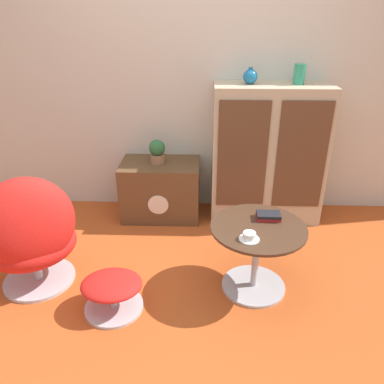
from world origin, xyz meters
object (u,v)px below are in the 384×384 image
(tv_console, at_px, (161,189))
(coffee_table, at_px, (256,250))
(vase_inner_left, at_px, (299,74))
(potted_plant, at_px, (157,151))
(sideboard, at_px, (267,154))
(vase_leftmost, at_px, (250,76))
(egg_chair, at_px, (30,236))
(ottoman, at_px, (112,289))
(book_stack, at_px, (268,216))
(teacup, at_px, (249,237))

(tv_console, relative_size, coffee_table, 1.12)
(vase_inner_left, bearing_deg, tv_console, -178.79)
(tv_console, bearing_deg, vase_inner_left, 1.21)
(tv_console, relative_size, potted_plant, 3.28)
(sideboard, relative_size, vase_inner_left, 7.56)
(vase_leftmost, bearing_deg, coffee_table, -90.20)
(potted_plant, bearing_deg, tv_console, -1.40)
(sideboard, xyz_separation_m, tv_console, (-0.93, -0.02, -0.34))
(sideboard, distance_m, vase_leftmost, 0.68)
(egg_chair, height_order, ottoman, egg_chair)
(tv_console, xyz_separation_m, ottoman, (-0.17, -1.23, -0.10))
(sideboard, height_order, tv_console, sideboard)
(vase_leftmost, height_order, book_stack, vase_leftmost)
(ottoman, height_order, coffee_table, coffee_table)
(vase_leftmost, relative_size, potted_plant, 0.62)
(teacup, bearing_deg, book_stack, 59.06)
(egg_chair, relative_size, vase_leftmost, 6.46)
(coffee_table, height_order, vase_leftmost, vase_leftmost)
(vase_leftmost, height_order, teacup, vase_leftmost)
(vase_inner_left, xyz_separation_m, potted_plant, (-1.14, -0.02, -0.64))
(sideboard, bearing_deg, vase_inner_left, 1.17)
(sideboard, distance_m, egg_chair, 1.97)
(egg_chair, relative_size, ottoman, 2.19)
(egg_chair, relative_size, potted_plant, 3.98)
(tv_console, relative_size, teacup, 5.54)
(sideboard, distance_m, teacup, 1.20)
(vase_leftmost, distance_m, vase_inner_left, 0.38)
(tv_console, distance_m, potted_plant, 0.36)
(coffee_table, bearing_deg, tv_console, 126.49)
(sideboard, xyz_separation_m, teacup, (-0.27, -1.17, -0.09))
(egg_chair, relative_size, vase_inner_left, 5.34)
(tv_console, bearing_deg, egg_chair, -125.53)
(egg_chair, xyz_separation_m, book_stack, (1.54, 0.13, 0.10))
(ottoman, xyz_separation_m, vase_leftmost, (0.91, 1.25, 1.09))
(vase_inner_left, bearing_deg, sideboard, -178.83)
(potted_plant, bearing_deg, coffee_table, -52.85)
(potted_plant, bearing_deg, vase_leftmost, 1.76)
(vase_inner_left, distance_m, potted_plant, 1.31)
(vase_leftmost, relative_size, vase_inner_left, 0.83)
(book_stack, bearing_deg, coffee_table, -126.97)
(tv_console, xyz_separation_m, book_stack, (0.81, -0.90, 0.25))
(ottoman, bearing_deg, vase_inner_left, 44.06)
(teacup, bearing_deg, coffee_table, 63.50)
(egg_chair, distance_m, potted_plant, 1.27)
(vase_inner_left, bearing_deg, coffee_table, -110.72)
(potted_plant, relative_size, book_stack, 1.36)
(vase_inner_left, height_order, book_stack, vase_inner_left)
(vase_leftmost, relative_size, teacup, 1.04)
(sideboard, relative_size, potted_plant, 5.63)
(egg_chair, distance_m, vase_leftmost, 1.99)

